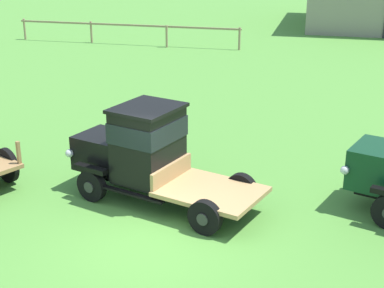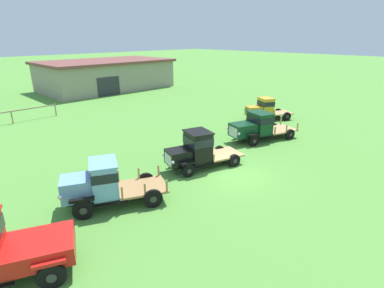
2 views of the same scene
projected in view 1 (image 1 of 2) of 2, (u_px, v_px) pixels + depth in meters
ground_plane at (151, 241)px, 12.24m from camera, size 240.00×240.00×0.00m
paddock_fence at (127, 29)px, 32.47m from camera, size 12.84×0.50×1.20m
vintage_truck_midrow_center at (145, 152)px, 13.84m from camera, size 5.06×3.02×2.29m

